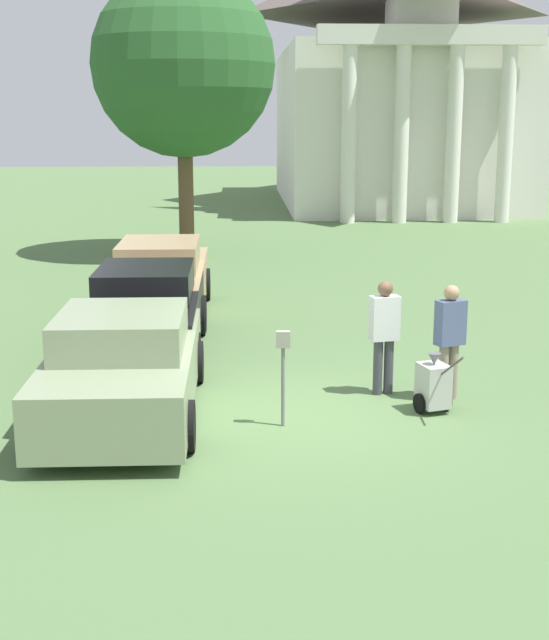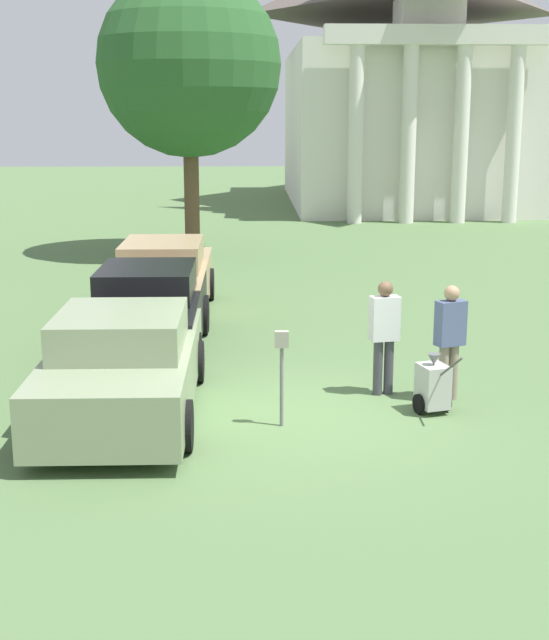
# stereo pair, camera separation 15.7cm
# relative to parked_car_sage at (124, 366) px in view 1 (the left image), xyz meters

# --- Properties ---
(ground_plane) EXTENTS (120.00, 120.00, 0.00)m
(ground_plane) POSITION_rel_parked_car_sage_xyz_m (2.36, -0.15, -0.69)
(ground_plane) COLOR #517042
(parked_car_sage) EXTENTS (2.04, 4.69, 1.48)m
(parked_car_sage) POSITION_rel_parked_car_sage_xyz_m (0.00, 0.00, 0.00)
(parked_car_sage) COLOR gray
(parked_car_sage) RESTS_ON ground_plane
(parked_car_black) EXTENTS (1.93, 4.76, 1.54)m
(parked_car_black) POSITION_rel_parked_car_sage_xyz_m (-0.00, 3.27, 0.03)
(parked_car_black) COLOR black
(parked_car_black) RESTS_ON ground_plane
(parked_car_tan) EXTENTS (1.91, 5.24, 1.58)m
(parked_car_tan) POSITION_rel_parked_car_sage_xyz_m (0.00, 6.11, 0.05)
(parked_car_tan) COLOR tan
(parked_car_tan) RESTS_ON ground_plane
(parking_meter) EXTENTS (0.18, 0.09, 1.30)m
(parking_meter) POSITION_rel_parked_car_sage_xyz_m (2.15, -0.56, 0.22)
(parking_meter) COLOR slate
(parking_meter) RESTS_ON ground_plane
(person_worker) EXTENTS (0.46, 0.31, 1.71)m
(person_worker) POSITION_rel_parked_car_sage_xyz_m (3.71, 0.78, 0.28)
(person_worker) COLOR #3F3F47
(person_worker) RESTS_ON ground_plane
(person_supervisor) EXTENTS (0.47, 0.36, 1.70)m
(person_supervisor) POSITION_rel_parked_car_sage_xyz_m (4.61, 0.48, 0.28)
(person_supervisor) COLOR gray
(person_supervisor) RESTS_ON ground_plane
(equipment_cart) EXTENTS (0.53, 1.00, 1.00)m
(equipment_cart) POSITION_rel_parked_car_sage_xyz_m (4.27, -0.07, -0.30)
(equipment_cart) COLOR #B2B2AD
(equipment_cart) RESTS_ON ground_plane
(church) EXTENTS (10.11, 16.38, 25.39)m
(church) POSITION_rel_parked_car_sage_xyz_m (8.76, 29.77, 5.56)
(church) COLOR silver
(church) RESTS_ON ground_plane
(shade_tree) EXTENTS (5.22, 5.22, 8.04)m
(shade_tree) POSITION_rel_parked_car_sage_xyz_m (0.09, 14.37, 4.73)
(shade_tree) COLOR brown
(shade_tree) RESTS_ON ground_plane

